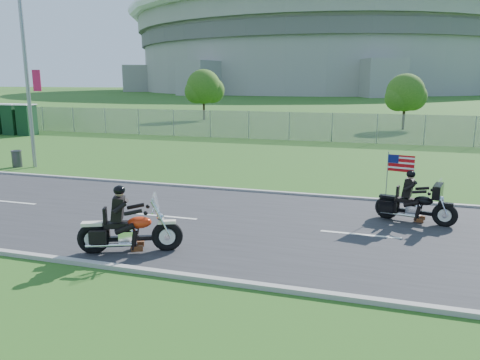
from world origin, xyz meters
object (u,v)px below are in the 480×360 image
(streetlight, at_px, (28,50))
(motorcycle_follow, at_px, (415,205))
(trash_can, at_px, (17,159))
(motorcycle_lead, at_px, (128,232))
(porta_toilet_b, at_px, (12,120))
(porta_toilet_a, at_px, (27,120))

(streetlight, xyz_separation_m, motorcycle_follow, (17.46, -4.51, -5.09))
(streetlight, relative_size, motorcycle_follow, 4.22)
(streetlight, bearing_deg, trash_can, -150.04)
(motorcycle_lead, xyz_separation_m, trash_can, (-11.36, 8.76, -0.15))
(porta_toilet_b, relative_size, trash_can, 2.86)
(porta_toilet_a, xyz_separation_m, porta_toilet_b, (-1.40, 0.00, 0.00))
(streetlight, distance_m, motorcycle_lead, 14.89)
(streetlight, distance_m, trash_can, 5.33)
(motorcycle_follow, xyz_separation_m, trash_can, (-18.31, 4.02, -0.15))
(porta_toilet_b, bearing_deg, motorcycle_follow, -27.90)
(motorcycle_lead, bearing_deg, porta_toilet_a, 112.50)
(porta_toilet_b, distance_m, trash_can, 15.47)
(motorcycle_lead, bearing_deg, trash_can, 119.14)
(motorcycle_follow, height_order, trash_can, motorcycle_follow)
(motorcycle_lead, xyz_separation_m, motorcycle_follow, (6.96, 4.74, -0.00))
(porta_toilet_b, bearing_deg, motorcycle_lead, -42.41)
(streetlight, height_order, trash_can, streetlight)
(streetlight, relative_size, porta_toilet_b, 4.35)
(porta_toilet_a, bearing_deg, porta_toilet_b, 180.00)
(porta_toilet_a, relative_size, porta_toilet_b, 1.00)
(motorcycle_lead, distance_m, trash_can, 14.34)
(streetlight, height_order, porta_toilet_b, streetlight)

